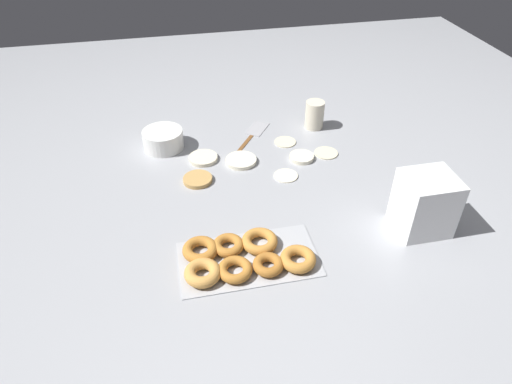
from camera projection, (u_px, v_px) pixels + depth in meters
ground_plane at (270, 178)px, 1.55m from camera, size 3.00×3.00×0.00m
pancake_0 at (302, 157)px, 1.64m from camera, size 0.09×0.09×0.01m
pancake_1 at (285, 142)px, 1.73m from camera, size 0.08×0.08×0.01m
pancake_2 at (241, 161)px, 1.62m from camera, size 0.11×0.11×0.01m
pancake_3 at (198, 179)px, 1.53m from camera, size 0.10×0.10×0.01m
pancake_4 at (203, 158)px, 1.63m from camera, size 0.10×0.10×0.01m
pancake_5 at (326, 152)px, 1.66m from camera, size 0.09×0.09×0.01m
pancake_6 at (286, 175)px, 1.55m from camera, size 0.08×0.08×0.01m
donut_tray at (243, 257)px, 1.23m from camera, size 0.38×0.21×0.04m
batter_bowl at (163, 139)px, 1.68m from camera, size 0.15×0.15×0.07m
container_stack at (425, 203)px, 1.30m from camera, size 0.15×0.14×0.18m
paper_cup at (315, 115)px, 1.79m from camera, size 0.07×0.07×0.11m
spatula at (255, 132)px, 1.79m from camera, size 0.17×0.23×0.01m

